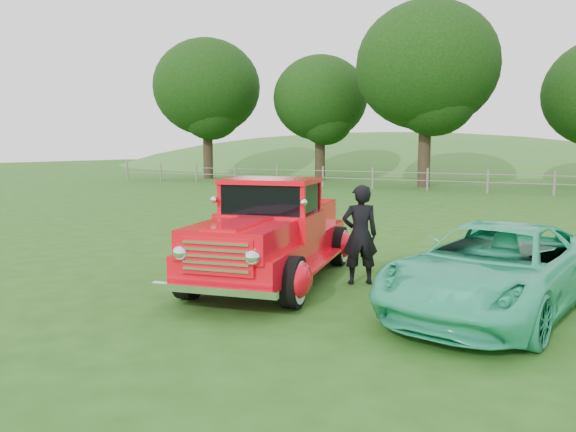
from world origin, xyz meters
The scene contains 9 objects.
ground centered at (0.00, 0.00, 0.00)m, with size 140.00×140.00×0.00m, color #234C14.
distant_hills centered at (-4.08, 59.46, -4.55)m, with size 116.00×60.00×18.00m.
fence_line centered at (0.00, 22.00, 0.60)m, with size 48.00×0.12×1.20m.
tree_far_west centered at (-20.00, 26.00, 6.49)m, with size 7.60×7.60×9.93m.
tree_mid_west centered at (-12.00, 28.00, 5.55)m, with size 6.40×6.40×8.46m.
tree_near_west centered at (-4.00, 25.00, 6.80)m, with size 8.00×8.00×10.42m.
red_pickup centered at (-0.32, 1.13, 0.80)m, with size 2.91×5.22×1.78m.
teal_sedan centered at (3.36, 1.00, 0.62)m, with size 2.05×4.44×1.23m, color #30C18E.
man centered at (1.10, 1.61, 0.84)m, with size 0.61×0.40×1.69m, color black.
Camera 1 is at (4.46, -7.17, 2.32)m, focal length 35.00 mm.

